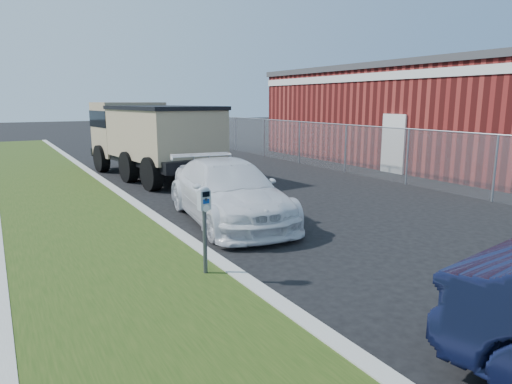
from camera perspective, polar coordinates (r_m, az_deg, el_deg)
ground at (r=8.80m, az=11.30°, el=-6.61°), size 120.00×120.00×0.00m
streetside at (r=8.65m, az=-28.63°, el=-7.66°), size 6.12×50.00×0.15m
chainlink_fence at (r=17.66m, az=11.17°, el=6.51°), size 0.06×30.06×30.00m
brick_building at (r=22.64m, az=21.22°, el=9.17°), size 9.20×14.20×4.17m
parking_meter at (r=6.74m, az=-6.48°, el=-2.40°), size 0.20×0.15×1.33m
white_wagon at (r=10.32m, az=-3.62°, el=0.13°), size 2.48×4.87×1.35m
dump_truck at (r=16.97m, az=-13.09°, el=6.97°), size 3.31×6.94×2.63m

